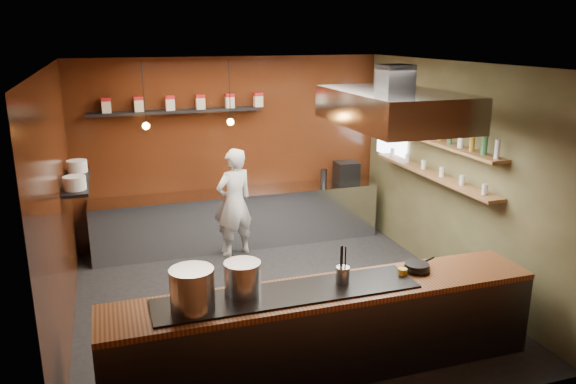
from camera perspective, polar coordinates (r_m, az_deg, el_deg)
name	(u,v)px	position (r m, az deg, el deg)	size (l,w,h in m)	color
floor	(279,302)	(7.38, -0.93, -11.12)	(5.00, 5.00, 0.00)	black
back_wall	(233,151)	(9.19, -5.62, 4.17)	(5.00, 5.00, 0.00)	black
left_wall	(59,210)	(6.58, -22.28, -1.69)	(5.00, 5.00, 0.00)	black
right_wall	(455,175)	(7.92, 16.58, 1.68)	(5.00, 5.00, 0.00)	#454427
ceiling	(278,65)	(6.59, -1.05, 12.82)	(5.00, 5.00, 0.00)	silver
window_pane	(392,126)	(9.23, 10.56, 6.56)	(1.00, 1.00, 0.00)	white
prep_counter	(239,218)	(9.15, -4.99, -2.67)	(4.60, 0.65, 0.90)	silver
pass_counter	(325,330)	(5.83, 3.82, -13.80)	(4.40, 0.72, 0.94)	#38383D
tin_shelf	(176,111)	(8.78, -11.33, 8.04)	(2.60, 0.26, 0.04)	black
plate_shelf	(77,182)	(7.52, -20.67, 0.97)	(0.30, 1.40, 0.04)	black
bottle_shelf_upper	(434,141)	(7.98, 14.65, 5.04)	(0.26, 2.80, 0.04)	brown
bottle_shelf_lower	(432,174)	(8.08, 14.42, 1.76)	(0.26, 2.80, 0.04)	brown
extractor_hood	(394,108)	(6.77, 10.69, 8.43)	(1.20, 2.00, 0.72)	#38383D
pendant_left	(146,122)	(8.09, -14.25, 6.87)	(0.10, 0.10, 0.95)	black
pendant_right	(230,118)	(8.26, -5.87, 7.45)	(0.10, 0.10, 0.95)	black
storage_tins	(185,102)	(8.79, -10.40, 8.96)	(2.43, 0.13, 0.22)	beige
plate_stacks	(76,174)	(7.49, -20.75, 1.71)	(0.26, 1.16, 0.16)	white
bottles	(435,131)	(7.96, 14.72, 6.02)	(0.06, 2.66, 0.24)	silver
wine_glasses	(432,168)	(8.06, 14.46, 2.35)	(0.07, 2.37, 0.13)	silver
stockpot_large	(192,289)	(5.17, -9.70, -9.73)	(0.40, 0.40, 0.39)	silver
stockpot_small	(243,279)	(5.40, -4.63, -8.77)	(0.35, 0.35, 0.33)	silver
utensil_crock	(343,275)	(5.66, 5.57, -8.43)	(0.14, 0.14, 0.18)	#B5B7BC
frying_pan	(417,267)	(6.12, 12.99, -7.39)	(0.42, 0.28, 0.07)	black
butter_jar	(403,273)	(5.97, 11.56, -8.02)	(0.10, 0.10, 0.09)	gold
espresso_machine	(346,173)	(9.49, 5.95, 1.97)	(0.37, 0.35, 0.37)	black
chef	(235,203)	(8.63, -5.45, -1.08)	(0.62, 0.40, 1.69)	silver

